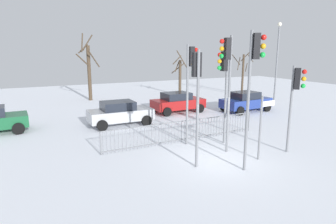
{
  "coord_description": "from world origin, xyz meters",
  "views": [
    {
      "loc": [
        -6.94,
        -9.5,
        4.52
      ],
      "look_at": [
        -0.61,
        3.5,
        1.44
      ],
      "focal_mm": 31.42,
      "sensor_mm": 36.0,
      "label": 1
    }
  ],
  "objects": [
    {
      "name": "car_blue_trailing",
      "position": [
        7.65,
        7.31,
        0.77
      ],
      "size": [
        3.91,
        2.14,
        1.47
      ],
      "rotation": [
        0.0,
        0.0,
        0.07
      ],
      "color": "navy",
      "rests_on": "ground"
    },
    {
      "name": "bare_tree_right",
      "position": [
        -1.75,
        17.34,
        2.79
      ],
      "size": [
        2.01,
        1.91,
        5.94
      ],
      "color": "#473828",
      "rests_on": "ground"
    },
    {
      "name": "direction_sign_post",
      "position": [
        1.65,
        -0.67,
        1.52
      ],
      "size": [
        0.79,
        0.12,
        2.7
      ],
      "rotation": [
        0.0,
        0.0,
        0.09
      ],
      "color": "slate",
      "rests_on": "ground"
    },
    {
      "name": "traffic_light_foreground_right",
      "position": [
        0.43,
        -1.35,
        3.78
      ],
      "size": [
        0.53,
        0.41,
        5.18
      ],
      "rotation": [
        0.0,
        0.0,
        4.24
      ],
      "color": "slate",
      "rests_on": "ground"
    },
    {
      "name": "bare_tree_left",
      "position": [
        13.31,
        14.47,
        2.31
      ],
      "size": [
        2.03,
        2.02,
        4.65
      ],
      "color": "#473828",
      "rests_on": "ground"
    },
    {
      "name": "car_red_near",
      "position": [
        2.94,
        9.2,
        0.77
      ],
      "size": [
        3.84,
        2.01,
        1.47
      ],
      "rotation": [
        0.0,
        0.0,
        0.03
      ],
      "color": "maroon",
      "rests_on": "ground"
    },
    {
      "name": "bare_tree_centre",
      "position": [
        7.03,
        16.49,
        2.0
      ],
      "size": [
        1.48,
        1.5,
        4.46
      ],
      "color": "#473828",
      "rests_on": "ground"
    },
    {
      "name": "traffic_light_rear_left",
      "position": [
        3.5,
        -0.64,
        2.82
      ],
      "size": [
        0.46,
        0.47,
        3.85
      ],
      "rotation": [
        0.0,
        0.0,
        3.9
      ],
      "color": "slate",
      "rests_on": "ground"
    },
    {
      "name": "traffic_light_rear_right",
      "position": [
        -1.16,
        -0.08,
        3.31
      ],
      "size": [
        0.35,
        0.57,
        4.52
      ],
      "rotation": [
        0.0,
        0.0,
        6.15
      ],
      "color": "slate",
      "rests_on": "ground"
    },
    {
      "name": "traffic_light_mid_left",
      "position": [
        0.01,
        2.4,
        3.48
      ],
      "size": [
        0.57,
        0.33,
        4.76
      ],
      "rotation": [
        0.0,
        0.0,
        4.67
      ],
      "color": "slate",
      "rests_on": "ground"
    },
    {
      "name": "ground_plane",
      "position": [
        0.0,
        0.0,
        0.0
      ],
      "size": [
        60.0,
        60.0,
        0.0
      ],
      "primitive_type": "plane",
      "color": "white"
    },
    {
      "name": "pedestrian_guard_railing",
      "position": [
        -0.0,
        2.86,
        0.55
      ],
      "size": [
        8.55,
        0.33,
        1.07
      ],
      "rotation": [
        0.0,
        0.0,
        0.03
      ],
      "color": "slate",
      "rests_on": "ground"
    },
    {
      "name": "street_lamp",
      "position": [
        12.82,
        9.54,
        4.15
      ],
      "size": [
        0.36,
        0.36,
        6.78
      ],
      "color": "slate",
      "rests_on": "ground"
    },
    {
      "name": "traffic_light_foreground_left",
      "position": [
        0.83,
        0.72,
        3.72
      ],
      "size": [
        0.56,
        0.36,
        5.1
      ],
      "rotation": [
        0.0,
        0.0,
        1.32
      ],
      "color": "slate",
      "rests_on": "ground"
    },
    {
      "name": "car_silver_mid",
      "position": [
        -1.95,
        7.43,
        0.77
      ],
      "size": [
        3.81,
        1.93,
        1.47
      ],
      "rotation": [
        0.0,
        0.0,
        0.0
      ],
      "color": "#B2B5BA",
      "rests_on": "ground"
    },
    {
      "name": "traffic_light_mid_right",
      "position": [
        1.48,
        1.79,
        3.32
      ],
      "size": [
        0.57,
        0.34,
        4.53
      ],
      "rotation": [
        0.0,
        0.0,
        1.49
      ],
      "color": "slate",
      "rests_on": "ground"
    }
  ]
}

